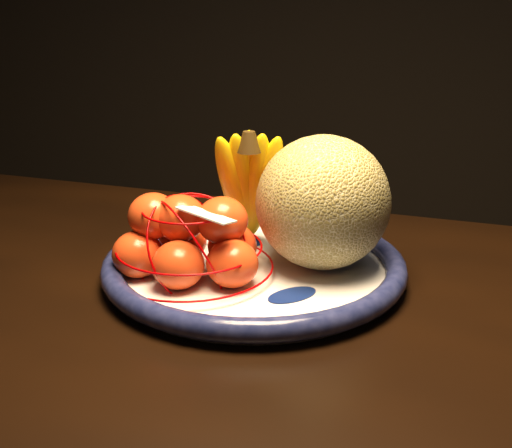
% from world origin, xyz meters
% --- Properties ---
extents(dining_table, '(1.57, 1.03, 0.75)m').
position_xyz_m(dining_table, '(-0.11, -0.02, 0.67)').
color(dining_table, black).
rests_on(dining_table, ground).
extents(fruit_bowl, '(0.39, 0.39, 0.03)m').
position_xyz_m(fruit_bowl, '(0.01, 0.09, 0.76)').
color(fruit_bowl, white).
rests_on(fruit_bowl, dining_table).
extents(cantaloupe, '(0.17, 0.17, 0.17)m').
position_xyz_m(cantaloupe, '(0.10, 0.11, 0.85)').
color(cantaloupe, olive).
rests_on(cantaloupe, fruit_bowl).
extents(banana_bunch, '(0.12, 0.12, 0.18)m').
position_xyz_m(banana_bunch, '(-0.01, 0.16, 0.86)').
color(banana_bunch, '#EBC600').
rests_on(banana_bunch, fruit_bowl).
extents(mandarin_bag, '(0.24, 0.24, 0.13)m').
position_xyz_m(mandarin_bag, '(-0.06, 0.04, 0.81)').
color(mandarin_bag, '#FF4119').
rests_on(mandarin_bag, fruit_bowl).
extents(price_tag, '(0.08, 0.05, 0.01)m').
position_xyz_m(price_tag, '(-0.03, 0.01, 0.85)').
color(price_tag, white).
rests_on(price_tag, mandarin_bag).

